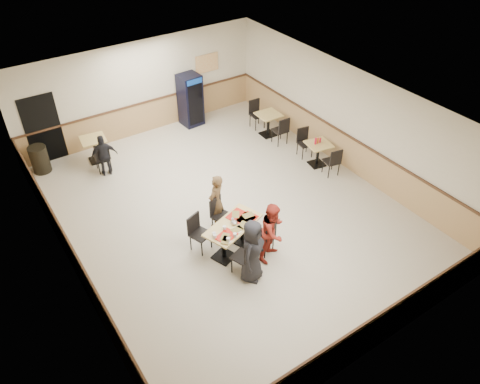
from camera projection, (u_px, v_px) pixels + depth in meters
ground at (228, 211)px, 12.18m from camera, size 10.00×10.00×0.00m
room_shell at (231, 131)px, 14.29m from camera, size 10.00×10.00×10.00m
main_table at (233, 233)px, 10.78m from camera, size 1.56×1.14×0.75m
main_chairs at (232, 235)px, 10.76m from camera, size 1.73×1.97×0.96m
diner_woman_left at (252, 251)px, 9.92m from camera, size 0.91×0.84×1.56m
diner_woman_right at (273, 231)px, 10.45m from camera, size 0.90×0.82×1.50m
diner_man_opposite at (216, 201)px, 11.33m from camera, size 0.64×0.57×1.47m
lone_diner at (104, 155)px, 13.13m from camera, size 0.79×0.45×1.26m
tabletop_clutter at (235, 225)px, 10.57m from camera, size 1.27×0.96×0.12m
side_table_near at (318, 151)px, 13.61m from camera, size 0.77×0.77×0.72m
side_table_near_chair_south at (332, 161)px, 13.25m from camera, size 0.49×0.49×0.91m
side_table_near_chair_north at (305, 143)px, 14.00m from camera, size 0.49×0.49×0.91m
side_table_far at (268, 121)px, 14.96m from camera, size 0.73×0.73×0.76m
side_table_far_chair_south at (280, 130)px, 14.58m from camera, size 0.46×0.46×0.96m
side_table_far_chair_north at (257, 114)px, 15.38m from camera, size 0.46×0.46×0.96m
condiment_caddy at (317, 141)px, 13.43m from camera, size 0.23×0.06×0.20m
back_table at (94, 146)px, 13.77m from camera, size 0.79×0.79×0.75m
back_table_chair_lone at (102, 156)px, 13.39m from camera, size 0.49×0.49×0.95m
pepsi_cooler at (190, 100)px, 15.35m from camera, size 0.69×0.70×1.73m
trash_bin at (40, 159)px, 13.39m from camera, size 0.51×0.51×0.80m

